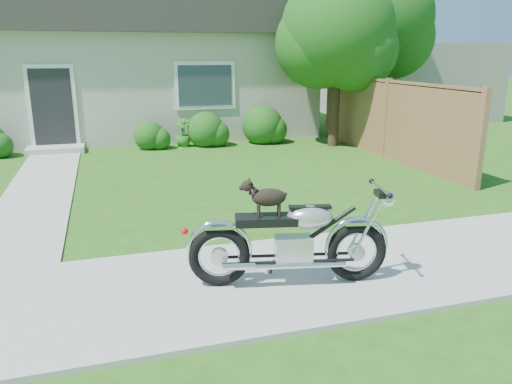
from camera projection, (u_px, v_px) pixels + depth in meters
ground at (144, 296)px, 5.27m from camera, size 80.00×80.00×0.00m
sidewalk at (144, 294)px, 5.27m from camera, size 24.00×2.20×0.04m
walkway at (41, 187)px, 9.45m from camera, size 1.20×8.00×0.03m
house at (108, 63)px, 15.74m from camera, size 12.60×7.03×4.50m
fence at (386, 119)px, 12.08m from camera, size 0.12×6.62×1.90m
tree_near at (343, 35)px, 12.96m from camera, size 2.97×2.96×4.54m
tree_far at (382, 24)px, 15.11m from camera, size 3.37×3.37×5.17m
shrub_row at (142, 133)px, 13.18m from camera, size 10.10×1.15×1.15m
potted_plant_right at (183, 133)px, 13.54m from camera, size 0.53×0.53×0.77m
motorcycle_with_dog at (293, 239)px, 5.36m from camera, size 2.20×0.78×1.17m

